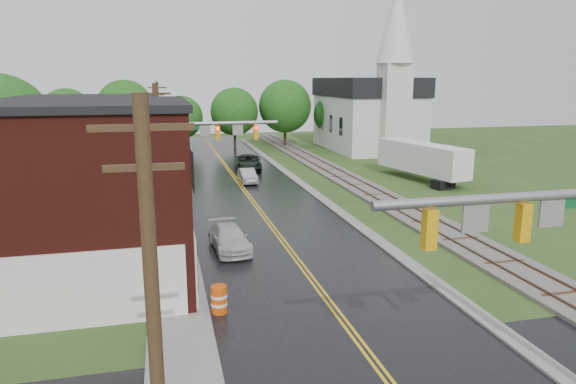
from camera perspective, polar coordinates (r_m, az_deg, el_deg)
name	(u,v)px	position (r m, az deg, el deg)	size (l,w,h in m)	color
main_road	(250,198)	(40.84, -4.26, -0.65)	(10.00, 90.00, 0.02)	black
curb_right	(299,183)	(46.74, 1.27, 1.05)	(0.80, 70.00, 0.12)	gray
sidewalk_left	(171,219)	(35.48, -12.83, -2.95)	(2.40, 50.00, 0.12)	gray
brick_building	(26,196)	(25.51, -27.07, -0.41)	(14.30, 10.30, 8.30)	#4A1510
yellow_house	(94,173)	(36.06, -20.75, 2.01)	(8.00, 7.00, 6.40)	tan
darkred_building	(121,165)	(44.95, -18.07, 2.83)	(7.00, 6.00, 4.40)	#3F0F0C
church	(371,106)	(68.41, 9.19, 9.44)	(10.40, 18.40, 20.00)	silver
railroad	(347,179)	(48.09, 6.57, 1.42)	(3.20, 80.00, 0.30)	#59544C
traffic_signal_near	(545,240)	(15.60, 26.65, -4.75)	(7.34, 0.30, 7.20)	gray
traffic_signal_far	(207,141)	(36.63, -8.98, 5.62)	(7.34, 0.43, 7.20)	gray
utility_pole_a	(154,323)	(10.30, -14.68, -13.90)	(1.80, 0.28, 9.00)	#382616
utility_pole_b	(158,156)	(31.58, -14.22, 3.86)	(1.80, 0.28, 9.00)	#382616
utility_pole_c	(159,125)	(53.45, -14.14, 7.23)	(1.80, 0.28, 9.00)	#382616
tree_left_b	(1,129)	(42.85, -29.25, 6.17)	(7.60, 7.60, 9.69)	black
tree_left_c	(78,133)	(49.93, -22.28, 6.10)	(6.00, 6.00, 7.65)	black
tree_left_e	(139,123)	(55.39, -16.27, 7.38)	(6.40, 6.40, 8.16)	black
suv_dark	(248,163)	(53.07, -4.45, 3.25)	(2.61, 5.67, 1.58)	black
sedan_silver	(247,176)	(46.70, -4.53, 1.80)	(1.34, 3.84, 1.27)	#A6A5AA
pickup_white	(229,239)	(28.48, -6.53, -5.16)	(1.83, 4.50, 1.31)	silver
semi_trailer	(422,158)	(48.99, 14.68, 3.65)	(4.39, 10.85, 3.45)	black
construction_barrel	(219,300)	(21.19, -7.67, -11.77)	(0.64, 0.64, 1.15)	#D64909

